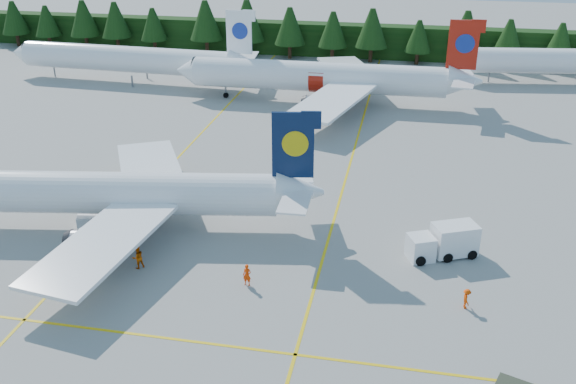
% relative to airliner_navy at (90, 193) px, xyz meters
% --- Properties ---
extents(ground, '(320.00, 320.00, 0.00)m').
position_rel_airliner_navy_xyz_m(ground, '(15.69, -8.38, -3.39)').
color(ground, '#9D9D98').
rests_on(ground, ground).
extents(taxi_stripe_a, '(0.25, 120.00, 0.01)m').
position_rel_airliner_navy_xyz_m(taxi_stripe_a, '(1.69, 11.62, -3.38)').
color(taxi_stripe_a, yellow).
rests_on(taxi_stripe_a, ground).
extents(taxi_stripe_b, '(0.25, 120.00, 0.01)m').
position_rel_airliner_navy_xyz_m(taxi_stripe_b, '(21.69, 11.62, -3.38)').
color(taxi_stripe_b, yellow).
rests_on(taxi_stripe_b, ground).
extents(taxi_stripe_cross, '(80.00, 0.25, 0.01)m').
position_rel_airliner_navy_xyz_m(taxi_stripe_cross, '(15.69, -14.38, -3.38)').
color(taxi_stripe_cross, yellow).
rests_on(taxi_stripe_cross, ground).
extents(treeline_hedge, '(220.00, 4.00, 6.00)m').
position_rel_airliner_navy_xyz_m(treeline_hedge, '(15.69, 73.62, -0.39)').
color(treeline_hedge, black).
rests_on(treeline_hedge, ground).
extents(airliner_navy, '(38.55, 31.48, 11.27)m').
position_rel_airliner_navy_xyz_m(airliner_navy, '(0.00, 0.00, 0.00)').
color(airliner_navy, white).
rests_on(airliner_navy, ground).
extents(airliner_red, '(43.54, 35.85, 12.66)m').
position_rel_airliner_navy_xyz_m(airliner_red, '(13.63, 42.66, 0.42)').
color(airliner_red, white).
rests_on(airliner_red, ground).
extents(airliner_far_left, '(42.17, 6.04, 12.26)m').
position_rel_airliner_navy_xyz_m(airliner_far_left, '(-19.10, 48.18, 0.45)').
color(airliner_far_left, white).
rests_on(airliner_far_left, ground).
extents(airliner_far_right, '(40.38, 9.03, 11.78)m').
position_rel_airliner_navy_xyz_m(airliner_far_right, '(51.96, 61.10, 0.30)').
color(airliner_far_right, white).
rests_on(airliner_far_right, ground).
extents(airstairs, '(4.35, 5.83, 3.46)m').
position_rel_airliner_navy_xyz_m(airstairs, '(0.07, 1.03, -2.64)').
color(airstairs, white).
rests_on(airstairs, ground).
extents(service_truck, '(6.22, 4.35, 2.83)m').
position_rel_airliner_navy_xyz_m(service_truck, '(31.52, 0.77, -1.99)').
color(service_truck, white).
rests_on(service_truck, ground).
extents(crew_a, '(0.70, 0.49, 1.81)m').
position_rel_airliner_navy_xyz_m(crew_a, '(16.42, -6.78, -2.48)').
color(crew_a, '#FF3C05').
rests_on(crew_a, ground).
extents(crew_b, '(1.22, 1.22, 2.00)m').
position_rel_airliner_navy_xyz_m(crew_b, '(6.98, -6.02, -2.39)').
color(crew_b, '#E35504').
rests_on(crew_b, ground).
extents(crew_c, '(0.55, 0.73, 1.60)m').
position_rel_airliner_navy_xyz_m(crew_c, '(33.16, -6.63, -2.59)').
color(crew_c, '#FF4605').
rests_on(crew_c, ground).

